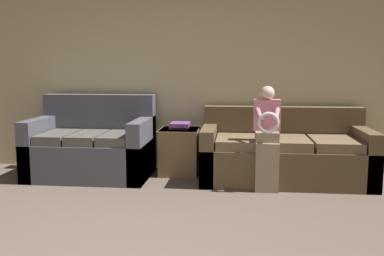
# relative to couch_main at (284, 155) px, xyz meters

# --- Properties ---
(wall_back) EXTENTS (7.12, 0.06, 2.55)m
(wall_back) POSITION_rel_couch_main_xyz_m (-1.35, 0.52, 0.96)
(wall_back) COLOR #C6B789
(wall_back) RESTS_ON ground_plane
(couch_main) EXTENTS (1.95, 0.93, 0.86)m
(couch_main) POSITION_rel_couch_main_xyz_m (0.00, 0.00, 0.00)
(couch_main) COLOR brown
(couch_main) RESTS_ON ground_plane
(couch_side) EXTENTS (1.44, 0.93, 0.99)m
(couch_side) POSITION_rel_couch_main_xyz_m (-2.34, -0.02, 0.04)
(couch_side) COLOR #4C4C56
(couch_side) RESTS_ON ground_plane
(child_left_seated) EXTENTS (0.30, 0.37, 1.14)m
(child_left_seated) POSITION_rel_couch_main_xyz_m (-0.24, -0.39, 0.31)
(child_left_seated) COLOR gray
(child_left_seated) RESTS_ON ground_plane
(side_shelf) EXTENTS (0.50, 0.52, 0.57)m
(side_shelf) POSITION_rel_couch_main_xyz_m (-1.28, 0.20, -0.02)
(side_shelf) COLOR olive
(side_shelf) RESTS_ON ground_plane
(book_stack) EXTENTS (0.25, 0.30, 0.08)m
(book_stack) POSITION_rel_couch_main_xyz_m (-1.28, 0.20, 0.30)
(book_stack) COLOR #4C4C56
(book_stack) RESTS_ON side_shelf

